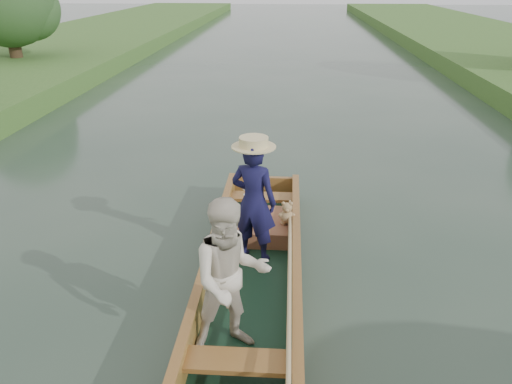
{
  "coord_description": "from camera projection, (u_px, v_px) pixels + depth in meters",
  "views": [
    {
      "loc": [
        0.38,
        -4.97,
        3.4
      ],
      "look_at": [
        0.0,
        0.6,
        0.95
      ],
      "focal_mm": 35.0,
      "sensor_mm": 36.0,
      "label": 1
    }
  ],
  "objects": [
    {
      "name": "trees_far",
      "position": [
        214.0,
        4.0,
        14.42
      ],
      "size": [
        22.84,
        11.4,
        4.48
      ],
      "color": "#47331E",
      "rests_on": "ground"
    },
    {
      "name": "punt",
      "position": [
        249.0,
        255.0,
        5.53
      ],
      "size": [
        1.13,
        5.0,
        1.66
      ],
      "color": "black",
      "rests_on": "ground"
    },
    {
      "name": "ground",
      "position": [
        253.0,
        285.0,
        5.93
      ],
      "size": [
        120.0,
        120.0,
        0.0
      ],
      "primitive_type": "plane",
      "color": "#283D30",
      "rests_on": "ground"
    }
  ]
}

